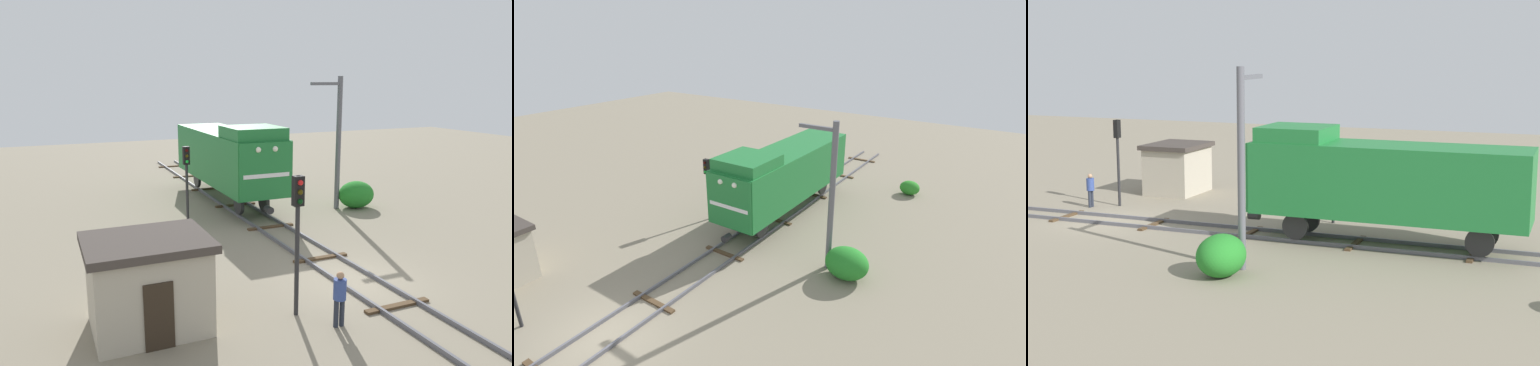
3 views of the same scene
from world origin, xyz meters
TOP-DOWN VIEW (x-y plane):
  - ground_plane at (0.00, 0.00)m, footprint 90.00×90.00m
  - railway_track at (0.00, -0.00)m, footprint 2.40×56.82m
  - locomotive at (0.00, 12.94)m, footprint 2.90×11.60m
  - traffic_signal_near at (-3.20, -1.53)m, footprint 0.32×0.34m
  - traffic_signal_mid at (-3.40, 9.76)m, footprint 0.32×0.34m
  - worker_near_track at (-2.40, -2.68)m, footprint 0.38×0.38m
  - catenary_mast at (4.93, 9.02)m, footprint 1.94×0.28m
  - relay_hut at (-7.50, -0.55)m, footprint 3.50×2.90m
  - bush_near at (6.09, 8.72)m, footprint 2.08×1.70m
  - bush_mid at (5.72, 20.54)m, footprint 1.36×1.11m

SIDE VIEW (x-z plane):
  - ground_plane at x=0.00m, z-range 0.00..0.00m
  - railway_track at x=0.00m, z-range -0.01..0.15m
  - bush_mid at x=5.72m, z-range 0.00..0.99m
  - bush_near at x=6.09m, z-range 0.00..1.51m
  - worker_near_track at x=-2.40m, z-range 0.15..1.85m
  - relay_hut at x=-7.50m, z-range 0.02..2.76m
  - traffic_signal_mid at x=-3.40m, z-range 0.77..4.63m
  - locomotive at x=0.00m, z-range 0.47..5.07m
  - traffic_signal_near at x=-3.20m, z-range 0.84..5.21m
  - catenary_mast at x=4.93m, z-range 0.24..7.53m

